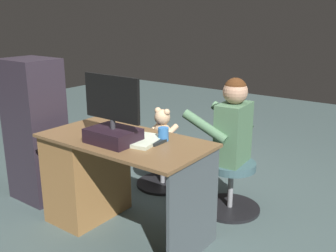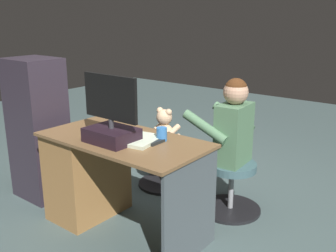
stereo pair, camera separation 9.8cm
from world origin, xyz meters
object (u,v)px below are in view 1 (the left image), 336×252
object	(u,v)px
cup	(163,134)
office_chair_teddy	(162,162)
computer_mouse	(105,129)
tv_remote	(94,133)
teddy_bear	(163,127)
monitor	(113,124)
keyboard	(138,137)
person	(224,133)
visitor_chair	(231,183)
desk	(95,173)

from	to	relation	value
cup	office_chair_teddy	world-z (taller)	cup
computer_mouse	tv_remote	size ratio (longest dim) A/B	0.64
tv_remote	teddy_bear	xyz separation A→B (m)	(0.02, -0.87, -0.16)
monitor	keyboard	size ratio (longest dim) A/B	1.13
teddy_bear	cup	bearing A→B (deg)	127.35
tv_remote	person	bearing A→B (deg)	-115.24
teddy_bear	computer_mouse	bearing A→B (deg)	92.62
keyboard	visitor_chair	world-z (taller)	keyboard
person	desk	bearing A→B (deg)	46.67
teddy_bear	person	xyz separation A→B (m)	(-0.67, 0.06, 0.08)
monitor	keyboard	world-z (taller)	monitor
desk	tv_remote	xyz separation A→B (m)	(-0.07, 0.05, 0.35)
office_chair_teddy	person	bearing A→B (deg)	176.07
cup	office_chair_teddy	xyz separation A→B (m)	(0.52, -0.67, -0.54)
keyboard	tv_remote	bearing A→B (deg)	18.80
visitor_chair	person	distance (m)	0.42
office_chair_teddy	monitor	bearing A→B (deg)	106.64
person	keyboard	bearing A→B (deg)	65.69
keyboard	person	size ratio (longest dim) A/B	0.38
tv_remote	visitor_chair	size ratio (longest dim) A/B	0.30
desk	office_chair_teddy	xyz separation A→B (m)	(-0.05, -0.80, -0.15)
cup	tv_remote	world-z (taller)	cup
keyboard	desk	bearing A→B (deg)	8.30
tv_remote	office_chair_teddy	size ratio (longest dim) A/B	0.30
cup	tv_remote	bearing A→B (deg)	20.18
desk	office_chair_teddy	size ratio (longest dim) A/B	2.50
computer_mouse	visitor_chair	world-z (taller)	computer_mouse
computer_mouse	cup	distance (m)	0.49
monitor	visitor_chair	distance (m)	1.16
office_chair_teddy	desk	bearing A→B (deg)	86.44
cup	teddy_bear	distance (m)	0.88
desk	tv_remote	bearing A→B (deg)	144.46
tv_remote	cup	bearing A→B (deg)	-146.70
computer_mouse	cup	bearing A→B (deg)	-170.94
monitor	tv_remote	size ratio (longest dim) A/B	3.16
keyboard	cup	xyz separation A→B (m)	(-0.17, -0.07, 0.04)
computer_mouse	person	xyz separation A→B (m)	(-0.63, -0.71, -0.09)
tv_remote	office_chair_teddy	world-z (taller)	tv_remote
monitor	cup	size ratio (longest dim) A/B	5.03
desk	teddy_bear	bearing A→B (deg)	-93.51
cup	desk	bearing A→B (deg)	12.87
teddy_bear	tv_remote	bearing A→B (deg)	91.56
keyboard	visitor_chair	distance (m)	0.94
desk	visitor_chair	bearing A→B (deg)	-136.61
computer_mouse	teddy_bear	size ratio (longest dim) A/B	0.29
keyboard	cup	bearing A→B (deg)	-157.29
office_chair_teddy	teddy_bear	size ratio (longest dim) A/B	1.50
monitor	teddy_bear	world-z (taller)	monitor
teddy_bear	keyboard	bearing A→B (deg)	114.75
cup	visitor_chair	distance (m)	0.85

